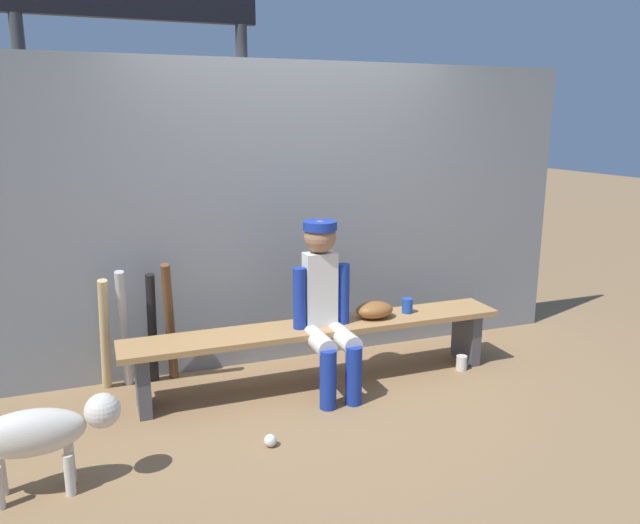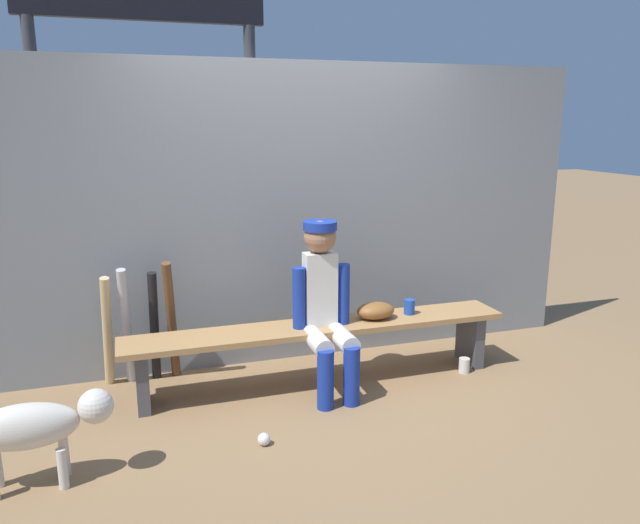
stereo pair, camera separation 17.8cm
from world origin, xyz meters
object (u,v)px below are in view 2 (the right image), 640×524
bat_aluminum_silver (127,327)px  scoreboard (153,35)px  bat_aluminum_black (154,326)px  dog (37,426)px  dugout_bench (320,337)px  bat_wood_dark (172,321)px  bat_wood_natural (107,332)px  cup_on_bench (409,307)px  baseball_glove (375,311)px  baseball (264,439)px  cup_on_ground (464,365)px  player_seated (325,302)px

bat_aluminum_silver → scoreboard: bearing=73.3°
bat_aluminum_black → dog: (-0.64, -1.16, -0.07)m
dog → dugout_bench: bearing=23.1°
bat_aluminum_silver → bat_wood_dark: bearing=-2.4°
bat_wood_natural → cup_on_bench: bearing=-9.6°
baseball_glove → bat_wood_natural: (-1.84, 0.38, -0.09)m
cup_on_bench → baseball: bearing=-150.1°
scoreboard → bat_aluminum_black: bearing=-98.7°
bat_aluminum_silver → scoreboard: 2.44m
baseball_glove → bat_wood_dark: bearing=165.5°
baseball → bat_aluminum_black: bearing=115.3°
dog → cup_on_ground: bearing=11.8°
dog → bat_aluminum_black: bearing=61.1°
cup_on_ground → cup_on_bench: bearing=155.5°
dugout_bench → bat_aluminum_black: bearing=159.4°
dugout_bench → bat_wood_dark: (-0.98, 0.36, 0.10)m
bat_aluminum_silver → cup_on_bench: 2.02m
player_seated → cup_on_ground: size_ratio=10.68×
bat_wood_natural → cup_on_bench: bat_wood_natural is taller
cup_on_ground → dog: dog is taller
baseball_glove → scoreboard: 2.90m
player_seated → baseball_glove: size_ratio=4.20×
dog → bat_wood_dark: bearing=55.6°
cup_on_bench → scoreboard: (-1.62, 1.58, 2.02)m
bat_wood_dark → bat_aluminum_black: size_ratio=1.12×
bat_aluminum_silver → cup_on_bench: (1.99, -0.35, 0.06)m
bat_wood_natural → cup_on_ground: size_ratio=7.55×
baseball → baseball_glove: bearing=35.6°
bat_wood_dark → bat_aluminum_silver: 0.30m
baseball → scoreboard: scoreboard is taller
cup_on_ground → scoreboard: 3.62m
bat_aluminum_silver → dugout_bench: bearing=-16.2°
bat_wood_natural → baseball: (0.85, -1.09, -0.38)m
bat_wood_dark → bat_aluminum_black: bearing=156.4°
player_seated → dog: bearing=-160.0°
bat_aluminum_black → baseball: bat_aluminum_black is taller
bat_aluminum_black → bat_wood_dark: bearing=-23.6°
bat_wood_dark → cup_on_ground: size_ratio=8.33×
baseball → player_seated: bearing=46.3°
cup_on_bench → cup_on_ground: bearing=-24.5°
bat_aluminum_silver → baseball: bat_aluminum_silver is taller
player_seated → dugout_bench: bearing=92.0°
scoreboard → player_seated: bearing=-61.6°
dugout_bench → bat_wood_natural: bat_wood_natural is taller
dugout_bench → bat_wood_dark: bat_wood_dark is taller
cup_on_ground → bat_aluminum_silver: bearing=167.4°
bat_wood_dark → cup_on_bench: bat_wood_dark is taller
bat_aluminum_black → bat_wood_natural: bat_wood_natural is taller
bat_aluminum_silver → baseball: (0.72, -1.08, -0.40)m
dog → bat_wood_natural: bearing=73.9°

